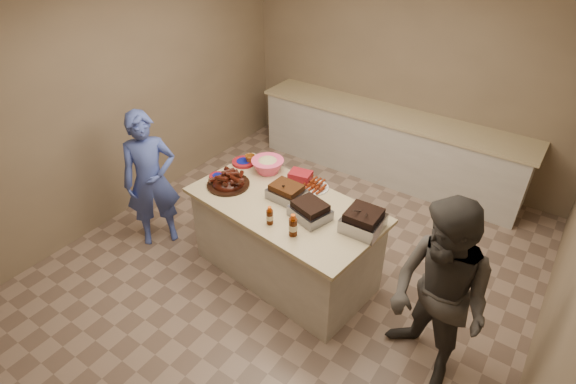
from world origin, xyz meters
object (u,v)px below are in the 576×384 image
Objects in this scene: island at (285,271)px; rib_platter at (229,185)px; roasting_pan at (362,229)px; plastic_cup at (250,163)px; mustard_bottle at (282,193)px; guest_blue at (162,237)px; bbq_bottle_a at (270,223)px; guest_gray at (420,368)px; coleslaw_bowl at (268,171)px; bbq_bottle_b at (293,235)px.

island is 1.07m from rib_platter.
island is 5.68× the size of roasting_pan.
rib_platter reaches higher than plastic_cup.
mustard_bottle reaches higher than guest_blue.
bbq_bottle_a is 0.48m from mustard_bottle.
guest_blue is at bearing -148.87° from guest_gray.
rib_platter is 0.28× the size of guest_blue.
bbq_bottle_b is at bearing -41.57° from coleslaw_bowl.
rib_platter is 1.31× the size of roasting_pan.
coleslaw_bowl reaches higher than roasting_pan.
island is at bearing -39.36° from guest_blue.
guest_blue is (-2.23, -0.41, -0.86)m from roasting_pan.
island is 1.10× the size of guest_gray.
plastic_cup is at bearing 158.66° from island.
island is 5.46× the size of coleslaw_bowl.
guest_gray is at bearing -3.82° from island.
coleslaw_bowl is at bearing 149.19° from island.
guest_blue is at bearing -135.39° from plastic_cup.
guest_blue is 3.03m from guest_gray.
coleslaw_bowl is at bearing 145.29° from mustard_bottle.
guest_gray is (3.03, 0.05, 0.00)m from guest_blue.
bbq_bottle_a is 0.84× the size of bbq_bottle_b.
plastic_cup is (-0.60, 0.27, 0.00)m from mustard_bottle.
plastic_cup is (-0.72, 0.39, 0.86)m from island.
bbq_bottle_b is 1.93× the size of mustard_bottle.
island reaches higher than guest_blue.
rib_platter is at bearing -155.86° from guest_gray.
coleslaw_bowl reaches higher than guest_gray.
bbq_bottle_a is 1.06m from plastic_cup.
bbq_bottle_b is 0.13× the size of guest_gray.
rib_platter reaches higher than island.
mustard_bottle is at bearing 19.78° from rib_platter.
coleslaw_bowl is at bearing 138.43° from bbq_bottle_b.
mustard_bottle is at bearing 141.51° from island.
plastic_cup is at bearing 156.09° from mustard_bottle.
island is 16.74× the size of mustard_bottle.
plastic_cup is at bearing 174.68° from coleslaw_bowl.
rib_platter reaches higher than guest_blue.
rib_platter is at bearing 164.16° from bbq_bottle_b.
rib_platter is 0.46m from coleslaw_bowl.
plastic_cup reaches higher than guest_blue.
coleslaw_bowl is 0.20× the size of guest_gray.
mustard_bottle is 0.07× the size of guest_blue.
coleslaw_bowl is 2.31m from guest_gray.
roasting_pan is 3.02× the size of plastic_cup.
bbq_bottle_b reaches higher than mustard_bottle.
coleslaw_bowl reaches higher than bbq_bottle_b.
mustard_bottle is at bearing 133.78° from bbq_bottle_b.
mustard_bottle reaches higher than plastic_cup.
rib_platter is 3.95× the size of plastic_cup.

